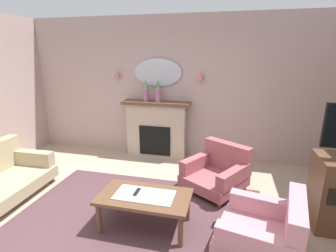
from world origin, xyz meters
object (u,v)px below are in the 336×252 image
at_px(wall_mirror, 158,73).
at_px(armchair_in_corner, 267,230).
at_px(wall_sconce_left, 117,75).
at_px(armchair_beside_couch, 218,171).
at_px(coffee_table, 145,199).
at_px(tv_remote, 137,192).
at_px(mantel_vase_right, 158,92).
at_px(wall_sconce_right, 200,76).
at_px(fireplace, 157,130).
at_px(mantel_vase_centre, 146,91).

bearing_deg(wall_mirror, armchair_in_corner, -53.27).
height_order(wall_sconce_left, armchair_in_corner, wall_sconce_left).
height_order(wall_sconce_left, armchair_beside_couch, wall_sconce_left).
distance_m(coffee_table, tv_remote, 0.13).
height_order(wall_sconce_left, coffee_table, wall_sconce_left).
height_order(wall_mirror, wall_sconce_left, wall_mirror).
bearing_deg(mantel_vase_right, wall_sconce_right, 8.53).
bearing_deg(armchair_in_corner, tv_remote, 173.73).
distance_m(fireplace, wall_mirror, 1.15).
xyz_separation_m(mantel_vase_centre, armchair_in_corner, (2.07, -2.33, -1.06)).
bearing_deg(wall_mirror, tv_remote, -80.68).
bearing_deg(wall_sconce_left, tv_remote, -61.69).
relative_size(wall_mirror, wall_sconce_left, 6.86).
bearing_deg(armchair_in_corner, wall_sconce_left, 137.93).
relative_size(fireplace, mantel_vase_right, 3.22).
distance_m(mantel_vase_centre, coffee_table, 2.50).
height_order(mantel_vase_centre, armchair_in_corner, mantel_vase_centre).
bearing_deg(mantel_vase_right, coffee_table, -78.70).
xyz_separation_m(mantel_vase_centre, wall_sconce_left, (-0.65, 0.12, 0.30)).
xyz_separation_m(wall_mirror, wall_sconce_left, (-0.85, -0.05, -0.05)).
distance_m(mantel_vase_centre, armchair_in_corner, 3.29).
xyz_separation_m(fireplace, coffee_table, (0.49, -2.23, -0.19)).
height_order(coffee_table, armchair_in_corner, armchair_in_corner).
xyz_separation_m(mantel_vase_right, wall_mirror, (-0.05, 0.17, 0.35)).
bearing_deg(armchair_in_corner, wall_mirror, 126.73).
bearing_deg(tv_remote, mantel_vase_right, 98.75).
bearing_deg(wall_mirror, mantel_vase_centre, -139.64).
distance_m(fireplace, tv_remote, 2.24).
relative_size(fireplace, wall_sconce_right, 9.71).
distance_m(mantel_vase_right, armchair_in_corner, 3.14).
bearing_deg(fireplace, mantel_vase_right, -29.53).
bearing_deg(armchair_in_corner, mantel_vase_centre, 131.55).
xyz_separation_m(fireplace, mantel_vase_centre, (-0.20, -0.03, 0.79)).
height_order(mantel_vase_centre, tv_remote, mantel_vase_centre).
bearing_deg(mantel_vase_centre, wall_mirror, 40.36).
bearing_deg(wall_mirror, wall_sconce_right, -3.37).
xyz_separation_m(mantel_vase_right, coffee_table, (0.44, -2.20, -0.97)).
distance_m(mantel_vase_centre, wall_sconce_left, 0.72).
xyz_separation_m(coffee_table, armchair_beside_couch, (0.81, 1.15, -0.08)).
height_order(wall_sconce_right, armchair_beside_couch, wall_sconce_right).
distance_m(mantel_vase_right, tv_remote, 2.38).
distance_m(mantel_vase_right, armchair_beside_couch, 1.94).
bearing_deg(wall_mirror, wall_sconce_left, -176.63).
xyz_separation_m(wall_sconce_left, armchair_in_corner, (2.72, -2.45, -1.35)).
xyz_separation_m(wall_sconce_left, wall_sconce_right, (1.70, 0.00, 0.00)).
xyz_separation_m(wall_sconce_left, armchair_beside_couch, (2.15, -1.16, -1.35)).
relative_size(mantel_vase_centre, wall_sconce_right, 2.97).
xyz_separation_m(mantel_vase_right, wall_sconce_right, (0.80, 0.12, 0.30)).
height_order(coffee_table, tv_remote, tv_remote).
bearing_deg(coffee_table, armchair_beside_couch, 54.87).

